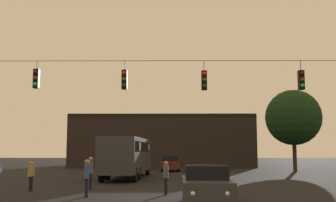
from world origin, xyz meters
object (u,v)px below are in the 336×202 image
at_px(pedestrian_crossing_right, 31,175).
at_px(tree_left_silhouette, 293,118).
at_px(pedestrian_near_bus, 87,176).
at_px(pedestrian_crossing_center, 166,176).
at_px(car_near_right, 206,184).
at_px(car_far_left, 171,163).
at_px(city_bus, 128,153).
at_px(pedestrian_trailing, 91,171).

relative_size(pedestrian_crossing_right, tree_left_silhouette, 0.18).
relative_size(pedestrian_crossing_right, pedestrian_near_bus, 0.90).
bearing_deg(pedestrian_crossing_center, pedestrian_crossing_right, 165.98).
xyz_separation_m(car_near_right, pedestrian_near_bus, (-5.16, 2.66, 0.16)).
xyz_separation_m(car_far_left, pedestrian_near_bus, (-3.76, -23.37, 0.16)).
xyz_separation_m(city_bus, car_far_left, (3.26, 10.42, -1.07)).
relative_size(pedestrian_near_bus, pedestrian_trailing, 0.96).
xyz_separation_m(car_near_right, pedestrian_trailing, (-5.67, 6.17, 0.20)).
distance_m(car_near_right, tree_left_silhouette, 28.06).
bearing_deg(tree_left_silhouette, pedestrian_near_bus, -125.42).
height_order(car_far_left, tree_left_silhouette, tree_left_silhouette).
xyz_separation_m(car_far_left, pedestrian_crossing_right, (-7.21, -20.64, 0.05)).
relative_size(city_bus, car_near_right, 2.54).
bearing_deg(city_bus, pedestrian_trailing, -96.10).
distance_m(pedestrian_crossing_center, pedestrian_trailing, 4.79).
distance_m(car_far_left, pedestrian_crossing_right, 21.86).
xyz_separation_m(car_far_left, tree_left_silhouette, (12.41, -0.64, 4.59)).
bearing_deg(car_far_left, car_near_right, -86.92).
bearing_deg(city_bus, pedestrian_crossing_right, -111.11).
height_order(pedestrian_crossing_center, pedestrian_trailing, pedestrian_trailing).
height_order(pedestrian_near_bus, pedestrian_trailing, pedestrian_trailing).
height_order(city_bus, pedestrian_near_bus, city_bus).
distance_m(city_bus, pedestrian_crossing_center, 12.40).
xyz_separation_m(city_bus, tree_left_silhouette, (15.67, 9.78, 3.52)).
height_order(city_bus, pedestrian_trailing, city_bus).
relative_size(car_far_left, pedestrian_trailing, 2.49).
distance_m(car_near_right, pedestrian_near_bus, 5.81).
bearing_deg(city_bus, car_near_right, -73.39).
xyz_separation_m(pedestrian_crossing_right, tree_left_silhouette, (19.62, 20.00, 4.54)).
distance_m(pedestrian_crossing_right, pedestrian_near_bus, 4.40).
bearing_deg(pedestrian_near_bus, city_bus, 87.78).
height_order(car_near_right, pedestrian_crossing_right, car_near_right).
relative_size(pedestrian_trailing, tree_left_silhouette, 0.21).
xyz_separation_m(pedestrian_crossing_center, pedestrian_trailing, (-4.07, 2.52, 0.10)).
height_order(pedestrian_crossing_right, pedestrian_near_bus, pedestrian_near_bus).
height_order(car_near_right, pedestrian_near_bus, pedestrian_near_bus).
xyz_separation_m(car_far_left, pedestrian_trailing, (-4.27, -19.86, 0.20)).
xyz_separation_m(pedestrian_crossing_center, pedestrian_near_bus, (-3.57, -0.99, 0.06)).
xyz_separation_m(car_near_right, tree_left_silhouette, (11.01, 25.40, 4.59)).
distance_m(car_far_left, pedestrian_trailing, 20.32).
bearing_deg(pedestrian_crossing_right, city_bus, 68.89).
bearing_deg(tree_left_silhouette, car_far_left, 177.06).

